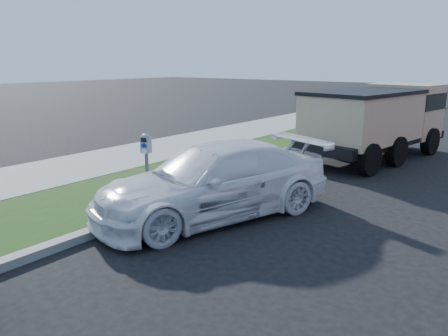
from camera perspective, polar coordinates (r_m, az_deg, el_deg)
The scene contains 5 objects.
ground at distance 7.56m, azimuth 3.83°, elevation -10.38°, with size 120.00×120.00×0.00m, color black.
streetside at distance 12.54m, azimuth -12.37°, elevation -0.51°, with size 6.12×50.00×0.15m.
parking_meter at distance 9.08m, azimuth -10.11°, elevation 1.81°, with size 0.23×0.18×1.52m.
white_wagon at distance 8.89m, azimuth -0.92°, elevation -1.61°, with size 2.06×5.06×1.47m, color white.
dump_truck at distance 15.12m, azimuth 19.53°, elevation 6.21°, with size 3.14×6.21×2.33m.
Camera 1 is at (3.81, -5.76, 3.09)m, focal length 35.00 mm.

